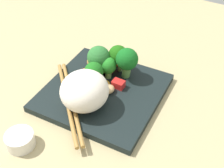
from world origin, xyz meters
TOP-DOWN VIEW (x-y plane):
  - ground_plane at (0.00, 0.00)cm, footprint 110.00×110.00cm
  - square_plate at (0.00, 0.00)cm, footprint 24.35×24.35cm
  - rice_mound at (5.59, -0.63)cm, footprint 11.39×11.15cm
  - broccoli_floret_0 at (-4.68, -3.88)cm, footprint 5.02×5.02cm
  - broccoli_floret_1 at (-4.36, -1.35)cm, footprint 3.66×3.66cm
  - broccoli_floret_2 at (-0.90, -2.71)cm, footprint 4.02×4.02cm
  - broccoli_floret_3 at (-7.43, -0.63)cm, footprint 4.25×4.25cm
  - broccoli_floret_4 at (-6.26, 2.17)cm, footprint 4.78×4.78cm
  - carrot_slice_0 at (-0.93, -4.97)cm, footprint 3.81×3.81cm
  - carrot_slice_1 at (-1.44, -0.64)cm, footprint 2.77×2.77cm
  - carrot_slice_2 at (-2.83, -6.31)cm, footprint 3.06×3.06cm
  - pepper_chunk_0 at (-2.39, 2.31)cm, footprint 1.86×2.53cm
  - pepper_chunk_1 at (-8.99, -2.47)cm, footprint 2.94×3.05cm
  - pepper_chunk_2 at (-2.83, -3.96)cm, footprint 2.15×2.57cm
  - pepper_chunk_3 at (-7.93, -4.48)cm, footprint 2.47×2.53cm
  - pepper_chunk_4 at (-6.66, -2.44)cm, footprint 2.77×2.80cm
  - chicken_piece_0 at (0.02, 1.38)cm, footprint 2.81×2.54cm
  - chicken_piece_1 at (-6.12, -6.00)cm, footprint 4.47×4.31cm
  - chopstick_pair at (6.49, -3.87)cm, footprint 18.17×18.14cm
  - sauce_cup at (18.59, -5.85)cm, footprint 5.17×5.17cm

SIDE VIEW (x-z plane):
  - ground_plane at x=0.00cm, z-range -2.00..0.00cm
  - square_plate at x=0.00cm, z-range 0.00..1.44cm
  - sauce_cup at x=18.59cm, z-range 0.00..2.67cm
  - carrot_slice_1 at x=-1.44cm, z-range 1.44..1.85cm
  - carrot_slice_2 at x=-2.83cm, z-range 1.44..1.86cm
  - carrot_slice_0 at x=-0.93cm, z-range 1.44..2.21cm
  - chopstick_pair at x=6.49cm, z-range 1.44..2.24cm
  - chicken_piece_0 at x=0.02cm, z-range 1.44..3.02cm
  - pepper_chunk_0 at x=-2.39cm, z-range 1.44..3.03cm
  - pepper_chunk_3 at x=-7.93cm, z-range 1.44..3.33cm
  - pepper_chunk_2 at x=-2.83cm, z-range 1.44..3.51cm
  - pepper_chunk_1 at x=-8.99cm, z-range 1.44..3.64cm
  - pepper_chunk_4 at x=-6.66cm, z-range 1.44..3.71cm
  - chicken_piece_1 at x=-6.12cm, z-range 1.44..3.97cm
  - broccoli_floret_1 at x=-4.36cm, z-range 1.85..6.73cm
  - broccoli_floret_2 at x=-0.90cm, z-range 1.84..7.21cm
  - rice_mound at x=5.59cm, z-range 1.44..9.03cm
  - broccoli_floret_0 at x=-4.68cm, z-range 2.05..8.72cm
  - broccoli_floret_3 at x=-7.43cm, z-range 2.33..8.68cm
  - broccoli_floret_4 at x=-6.26cm, z-range 2.28..9.59cm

